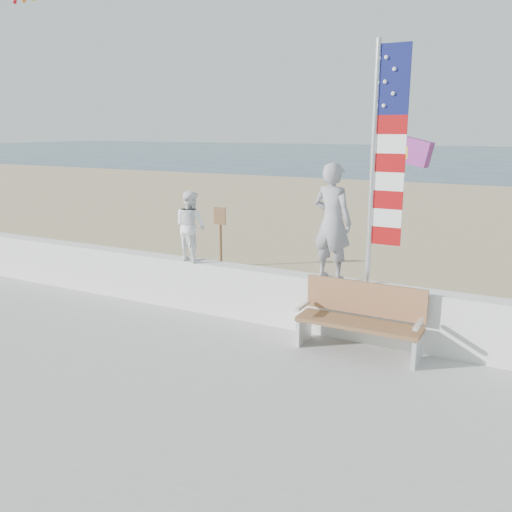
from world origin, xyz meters
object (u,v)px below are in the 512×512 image
object	(u,v)px
child	(191,226)
flag	(382,156)
adult	(332,222)
bench	(361,317)

from	to	relation	value
child	flag	world-z (taller)	flag
adult	child	xyz separation A→B (m)	(-2.62, 0.00, -0.28)
adult	bench	xyz separation A→B (m)	(0.65, -0.45, -1.29)
bench	flag	world-z (taller)	flag
adult	flag	world-z (taller)	flag
bench	flag	distance (m)	2.35
child	flag	bearing A→B (deg)	-163.49
adult	flag	xyz separation A→B (m)	(0.71, -0.00, 1.01)
child	adult	bearing A→B (deg)	-163.48
bench	adult	bearing A→B (deg)	144.92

